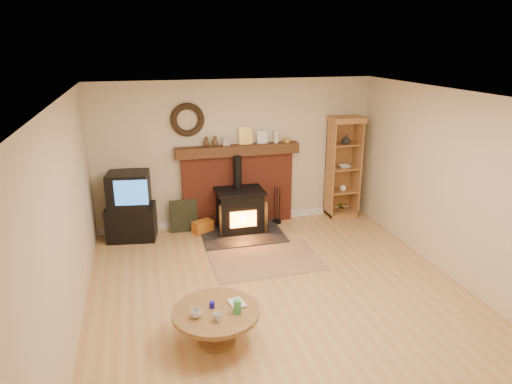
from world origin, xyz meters
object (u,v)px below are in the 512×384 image
object	(u,v)px
tv_unit	(130,207)
curio_cabinet	(343,168)
wood_stove	(240,212)
coffee_table	(216,316)

from	to	relation	value
tv_unit	curio_cabinet	bearing A→B (deg)	1.27
wood_stove	curio_cabinet	size ratio (longest dim) A/B	0.73
curio_cabinet	wood_stove	bearing A→B (deg)	-172.22
tv_unit	coffee_table	world-z (taller)	tv_unit
wood_stove	coffee_table	world-z (taller)	wood_stove
wood_stove	curio_cabinet	bearing A→B (deg)	7.78
wood_stove	tv_unit	bearing A→B (deg)	174.05
wood_stove	curio_cabinet	xyz separation A→B (m)	(2.04, 0.28, 0.58)
tv_unit	coffee_table	xyz separation A→B (m)	(0.90, -3.18, -0.22)
tv_unit	wood_stove	bearing A→B (deg)	-5.95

